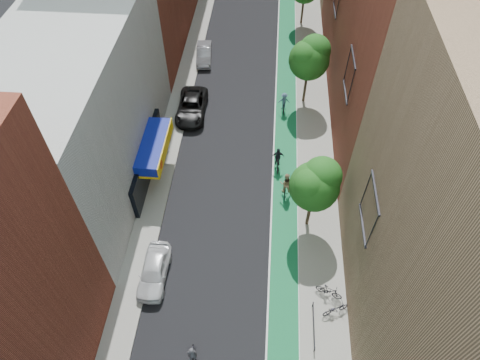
% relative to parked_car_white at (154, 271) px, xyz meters
% --- Properties ---
extents(ground, '(160.00, 160.00, 0.00)m').
position_rel_parked_car_white_xyz_m(ground, '(4.60, -5.00, -0.74)').
color(ground, black).
rests_on(ground, ground).
extents(bike_lane, '(2.00, 68.00, 0.01)m').
position_rel_parked_car_white_xyz_m(bike_lane, '(8.60, 21.00, -0.73)').
color(bike_lane, '#136E3F').
rests_on(bike_lane, ground).
extents(sidewalk_left, '(2.00, 68.00, 0.15)m').
position_rel_parked_car_white_xyz_m(sidewalk_left, '(-1.40, 21.00, -0.66)').
color(sidewalk_left, gray).
rests_on(sidewalk_left, ground).
extents(sidewalk_right, '(3.00, 68.00, 0.15)m').
position_rel_parked_car_white_xyz_m(sidewalk_right, '(11.10, 21.00, -0.66)').
color(sidewalk_right, gray).
rests_on(sidewalk_right, ground).
extents(building_left_white, '(8.00, 20.00, 12.00)m').
position_rel_parked_car_white_xyz_m(building_left_white, '(-6.40, 9.00, 5.26)').
color(building_left_white, silver).
rests_on(building_left_white, ground).
extents(building_right_near_tan, '(8.00, 20.00, 18.00)m').
position_rel_parked_car_white_xyz_m(building_right_near_tan, '(16.60, -3.00, 8.26)').
color(building_right_near_tan, '#8C6B4C').
rests_on(building_right_near_tan, ground).
extents(tree_near, '(3.40, 3.36, 6.42)m').
position_rel_parked_car_white_xyz_m(tree_near, '(10.25, 5.01, 3.92)').
color(tree_near, '#332619').
rests_on(tree_near, ground).
extents(tree_mid, '(3.55, 3.53, 6.74)m').
position_rel_parked_car_white_xyz_m(tree_mid, '(10.25, 19.01, 4.15)').
color(tree_mid, '#332619').
rests_on(tree_mid, ground).
extents(parked_car_white, '(1.75, 4.32, 1.47)m').
position_rel_parked_car_white_xyz_m(parked_car_white, '(0.00, 0.00, 0.00)').
color(parked_car_white, silver).
rests_on(parked_car_white, ground).
extents(parked_car_black, '(2.61, 5.50, 1.52)m').
position_rel_parked_car_white_xyz_m(parked_car_black, '(0.00, 16.59, 0.02)').
color(parked_car_black, black).
rests_on(parked_car_black, ground).
extents(parked_car_silver, '(1.88, 4.36, 1.40)m').
position_rel_parked_car_white_xyz_m(parked_car_silver, '(0.00, 25.11, -0.04)').
color(parked_car_silver, '#9A9CA2').
rests_on(parked_car_silver, ground).
extents(cyclist_lead, '(0.92, 1.92, 1.91)m').
position_rel_parked_car_white_xyz_m(cyclist_lead, '(3.36, -5.29, -0.11)').
color(cyclist_lead, black).
rests_on(cyclist_lead, ground).
extents(cyclist_lane_near, '(0.92, 1.56, 2.23)m').
position_rel_parked_car_white_xyz_m(cyclist_lane_near, '(8.56, 7.72, 0.27)').
color(cyclist_lane_near, black).
rests_on(cyclist_lane_near, ground).
extents(cyclist_lane_mid, '(1.04, 1.75, 2.08)m').
position_rel_parked_car_white_xyz_m(cyclist_lane_mid, '(7.92, 10.46, 0.06)').
color(cyclist_lane_mid, black).
rests_on(cyclist_lane_mid, ground).
extents(cyclist_lane_far, '(1.05, 1.62, 1.93)m').
position_rel_parked_car_white_xyz_m(cyclist_lane_far, '(8.34, 17.60, 0.13)').
color(cyclist_lane_far, black).
rests_on(cyclist_lane_far, ground).
extents(parked_bike_mid, '(1.81, 1.12, 1.06)m').
position_rel_parked_car_white_xyz_m(parked_bike_mid, '(11.43, -0.54, -0.06)').
color(parked_bike_mid, black).
rests_on(parked_bike_mid, sidewalk_right).
extents(parked_bike_far, '(1.85, 1.29, 0.92)m').
position_rel_parked_car_white_xyz_m(parked_bike_far, '(11.77, -1.67, -0.12)').
color(parked_bike_far, black).
rests_on(parked_bike_far, sidewalk_right).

